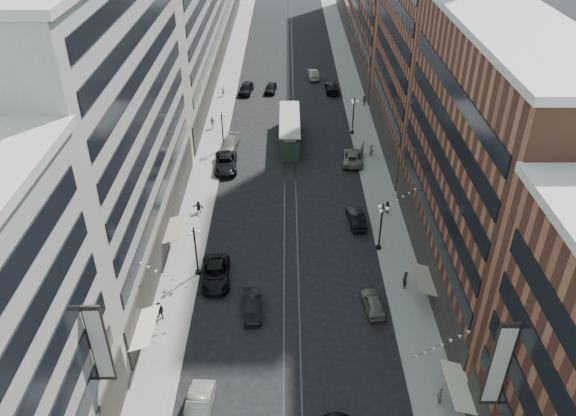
{
  "coord_description": "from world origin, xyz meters",
  "views": [
    {
      "loc": [
        -0.44,
        -15.08,
        35.76
      ],
      "look_at": [
        -0.3,
        32.35,
        5.0
      ],
      "focal_mm": 35.0,
      "sensor_mm": 36.0,
      "label": 1
    }
  ],
  "objects_px": {
    "pedestrian_7": "(387,207)",
    "car_5": "(252,306)",
    "car_13": "(271,88)",
    "car_1": "(198,409)",
    "pedestrian_2": "(160,311)",
    "car_2": "(216,274)",
    "pedestrian_4": "(440,395)",
    "lamppost_se_far": "(381,225)",
    "lamppost_sw_far": "(196,249)",
    "pedestrian_6": "(212,122)",
    "pedestrian_8": "(362,146)",
    "car_4": "(373,303)",
    "pedestrian_extra_0": "(405,280)",
    "car_10": "(356,218)",
    "lamppost_sw_mid": "(222,130)",
    "car_12": "(332,87)",
    "car_7": "(226,163)",
    "pedestrian_9": "(364,101)",
    "pedestrian_extra_2": "(223,92)",
    "streetcar": "(290,131)",
    "car_14": "(313,74)",
    "pedestrian_5": "(198,207)",
    "car_8": "(229,144)",
    "car_9": "(246,88)",
    "lamppost_se_mid": "(353,115)",
    "car_11": "(353,157)"
  },
  "relations": [
    {
      "from": "car_2",
      "to": "pedestrian_6",
      "type": "height_order",
      "value": "pedestrian_6"
    },
    {
      "from": "car_11",
      "to": "lamppost_sw_mid",
      "type": "bearing_deg",
      "value": -5.44
    },
    {
      "from": "lamppost_sw_mid",
      "to": "car_11",
      "type": "distance_m",
      "value": 18.12
    },
    {
      "from": "car_7",
      "to": "pedestrian_9",
      "type": "bearing_deg",
      "value": 41.53
    },
    {
      "from": "lamppost_se_far",
      "to": "car_7",
      "type": "relative_size",
      "value": 0.89
    },
    {
      "from": "car_14",
      "to": "car_9",
      "type": "bearing_deg",
      "value": 26.87
    },
    {
      "from": "lamppost_se_far",
      "to": "pedestrian_8",
      "type": "height_order",
      "value": "lamppost_se_far"
    },
    {
      "from": "lamppost_sw_far",
      "to": "pedestrian_7",
      "type": "xyz_separation_m",
      "value": [
        20.26,
        10.85,
        -2.2
      ]
    },
    {
      "from": "car_7",
      "to": "lamppost_sw_mid",
      "type": "bearing_deg",
      "value": 94.66
    },
    {
      "from": "lamppost_sw_mid",
      "to": "pedestrian_7",
      "type": "bearing_deg",
      "value": -38.56
    },
    {
      "from": "pedestrian_7",
      "to": "car_5",
      "type": "bearing_deg",
      "value": 83.41
    },
    {
      "from": "streetcar",
      "to": "pedestrian_extra_0",
      "type": "xyz_separation_m",
      "value": [
        10.78,
        -31.76,
        -0.57
      ]
    },
    {
      "from": "car_10",
      "to": "car_12",
      "type": "relative_size",
      "value": 0.85
    },
    {
      "from": "pedestrian_6",
      "to": "pedestrian_extra_2",
      "type": "relative_size",
      "value": 1.16
    },
    {
      "from": "car_4",
      "to": "car_14",
      "type": "bearing_deg",
      "value": -93.2
    },
    {
      "from": "car_9",
      "to": "pedestrian_2",
      "type": "bearing_deg",
      "value": -87.37
    },
    {
      "from": "pedestrian_8",
      "to": "pedestrian_extra_0",
      "type": "xyz_separation_m",
      "value": [
        0.84,
        -28.17,
        -0.02
      ]
    },
    {
      "from": "pedestrian_extra_0",
      "to": "car_1",
      "type": "bearing_deg",
      "value": -57.58
    },
    {
      "from": "pedestrian_extra_0",
      "to": "pedestrian_extra_2",
      "type": "bearing_deg",
      "value": -162.27
    },
    {
      "from": "pedestrian_9",
      "to": "pedestrian_2",
      "type": "bearing_deg",
      "value": -92.75
    },
    {
      "from": "pedestrian_2",
      "to": "car_1",
      "type": "bearing_deg",
      "value": -41.76
    },
    {
      "from": "car_8",
      "to": "car_12",
      "type": "bearing_deg",
      "value": 61.44
    },
    {
      "from": "lamppost_sw_mid",
      "to": "pedestrian_extra_0",
      "type": "relative_size",
      "value": 2.98
    },
    {
      "from": "car_10",
      "to": "pedestrian_7",
      "type": "height_order",
      "value": "pedestrian_7"
    },
    {
      "from": "car_11",
      "to": "pedestrian_5",
      "type": "xyz_separation_m",
      "value": [
        -18.96,
        -12.45,
        0.11
      ]
    },
    {
      "from": "car_7",
      "to": "pedestrian_6",
      "type": "bearing_deg",
      "value": 100.31
    },
    {
      "from": "car_5",
      "to": "car_13",
      "type": "distance_m",
      "value": 54.12
    },
    {
      "from": "pedestrian_6",
      "to": "pedestrian_4",
      "type": "bearing_deg",
      "value": 127.51
    },
    {
      "from": "pedestrian_9",
      "to": "lamppost_sw_far",
      "type": "bearing_deg",
      "value": -93.38
    },
    {
      "from": "streetcar",
      "to": "car_10",
      "type": "distance_m",
      "value": 22.08
    },
    {
      "from": "car_1",
      "to": "pedestrian_2",
      "type": "bearing_deg",
      "value": 118.99
    },
    {
      "from": "lamppost_se_far",
      "to": "car_4",
      "type": "bearing_deg",
      "value": -101.27
    },
    {
      "from": "pedestrian_6",
      "to": "pedestrian_8",
      "type": "distance_m",
      "value": 22.81
    },
    {
      "from": "lamppost_se_far",
      "to": "lamppost_sw_far",
      "type": "bearing_deg",
      "value": -167.74
    },
    {
      "from": "lamppost_sw_far",
      "to": "car_10",
      "type": "height_order",
      "value": "lamppost_sw_far"
    },
    {
      "from": "car_13",
      "to": "pedestrian_9",
      "type": "relative_size",
      "value": 2.55
    },
    {
      "from": "lamppost_sw_mid",
      "to": "streetcar",
      "type": "xyz_separation_m",
      "value": [
        9.2,
        2.59,
        -1.45
      ]
    },
    {
      "from": "car_1",
      "to": "pedestrian_7",
      "type": "height_order",
      "value": "car_1"
    },
    {
      "from": "pedestrian_8",
      "to": "pedestrian_9",
      "type": "xyz_separation_m",
      "value": [
        2.23,
        16.31,
        -0.08
      ]
    },
    {
      "from": "car_2",
      "to": "pedestrian_4",
      "type": "bearing_deg",
      "value": -42.63
    },
    {
      "from": "pedestrian_2",
      "to": "pedestrian_4",
      "type": "relative_size",
      "value": 1.13
    },
    {
      "from": "lamppost_se_far",
      "to": "pedestrian_9",
      "type": "height_order",
      "value": "lamppost_se_far"
    },
    {
      "from": "car_10",
      "to": "car_13",
      "type": "xyz_separation_m",
      "value": [
        -10.51,
        40.0,
        -0.01
      ]
    },
    {
      "from": "car_2",
      "to": "car_5",
      "type": "relative_size",
      "value": 1.29
    },
    {
      "from": "lamppost_sw_mid",
      "to": "car_9",
      "type": "xyz_separation_m",
      "value": [
        1.82,
        21.34,
        -2.22
      ]
    },
    {
      "from": "pedestrian_6",
      "to": "car_11",
      "type": "bearing_deg",
      "value": 164.98
    },
    {
      "from": "lamppost_se_mid",
      "to": "car_7",
      "type": "distance_m",
      "value": 20.58
    },
    {
      "from": "pedestrian_extra_2",
      "to": "pedestrian_5",
      "type": "bearing_deg",
      "value": 114.99
    },
    {
      "from": "car_8",
      "to": "pedestrian_5",
      "type": "height_order",
      "value": "pedestrian_5"
    },
    {
      "from": "car_13",
      "to": "pedestrian_9",
      "type": "xyz_separation_m",
      "value": [
        15.33,
        -6.47,
        0.26
      ]
    }
  ]
}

